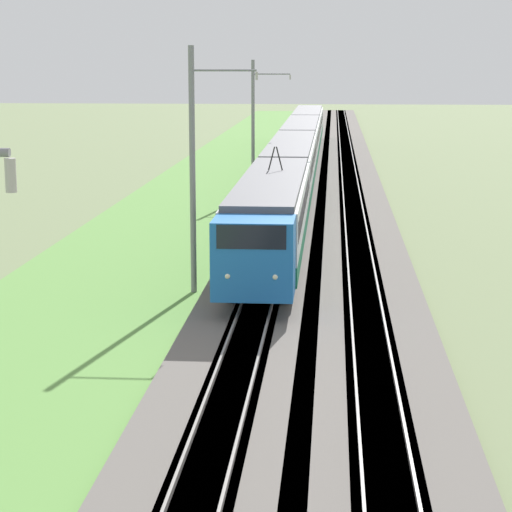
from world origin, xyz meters
TOP-DOWN VIEW (x-y plane):
  - ballast_main at (50.00, 0.00)m, footprint 240.00×4.40m
  - ballast_adjacent at (50.00, -3.82)m, footprint 240.00×4.40m
  - track_main at (50.00, 0.00)m, footprint 240.00×1.57m
  - track_adjacent at (50.00, -3.82)m, footprint 240.00×1.57m
  - grass_verge at (50.00, 5.35)m, footprint 240.00×10.69m
  - passenger_train at (67.90, 0.00)m, footprint 80.17×2.85m
  - catenary_mast_mid at (32.77, 2.57)m, footprint 0.22×2.56m
  - catenary_mast_far at (61.03, 2.57)m, footprint 0.22×2.56m

SIDE VIEW (x-z plane):
  - grass_verge at x=50.00m, z-range 0.00..0.12m
  - ballast_main at x=50.00m, z-range 0.00..0.30m
  - ballast_adjacent at x=50.00m, z-range 0.00..0.30m
  - track_main at x=50.00m, z-range -0.07..0.38m
  - track_adjacent at x=50.00m, z-range -0.07..0.38m
  - passenger_train at x=67.90m, z-range -0.17..4.81m
  - catenary_mast_far at x=61.03m, z-range 0.14..8.96m
  - catenary_mast_mid at x=32.77m, z-range 0.15..9.49m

